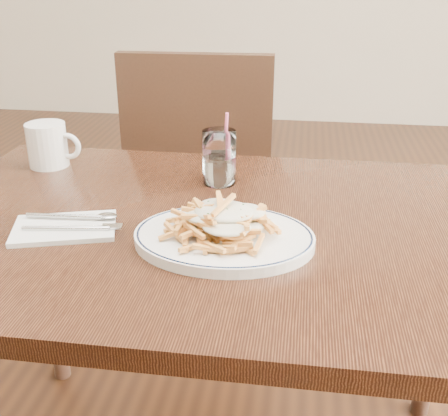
% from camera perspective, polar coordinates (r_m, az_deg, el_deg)
% --- Properties ---
extents(table, '(1.20, 0.80, 0.75)m').
position_cam_1_polar(table, '(1.13, -1.07, -4.92)').
color(table, black).
rests_on(table, ground).
extents(chair_far, '(0.47, 0.47, 0.97)m').
position_cam_1_polar(chair_far, '(1.85, -2.21, 2.93)').
color(chair_far, black).
rests_on(chair_far, ground).
extents(fries_plate, '(0.38, 0.34, 0.02)m').
position_cam_1_polar(fries_plate, '(1.01, -0.00, -3.04)').
color(fries_plate, white).
rests_on(fries_plate, table).
extents(loaded_fries, '(0.21, 0.17, 0.06)m').
position_cam_1_polar(loaded_fries, '(0.99, -0.00, -0.90)').
color(loaded_fries, gold).
rests_on(loaded_fries, fries_plate).
extents(napkin, '(0.22, 0.17, 0.01)m').
position_cam_1_polar(napkin, '(1.10, -15.90, -1.96)').
color(napkin, silver).
rests_on(napkin, table).
extents(cutlery, '(0.21, 0.09, 0.01)m').
position_cam_1_polar(cutlery, '(1.10, -15.84, -1.45)').
color(cutlery, silver).
rests_on(cutlery, napkin).
extents(water_glass, '(0.08, 0.08, 0.17)m').
position_cam_1_polar(water_glass, '(1.26, -0.48, 4.83)').
color(water_glass, white).
rests_on(water_glass, table).
extents(coffee_mug, '(0.14, 0.10, 0.11)m').
position_cam_1_polar(coffee_mug, '(1.44, -17.41, 6.13)').
color(coffee_mug, white).
rests_on(coffee_mug, table).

